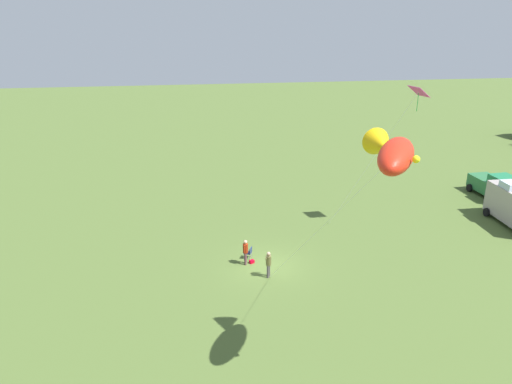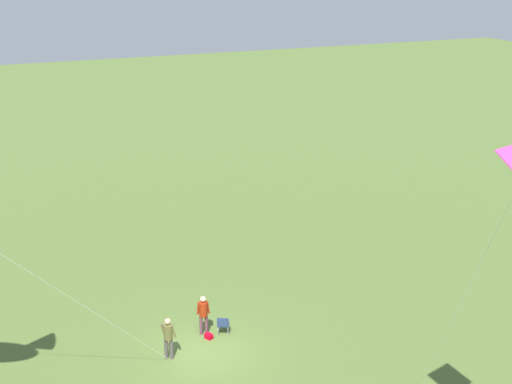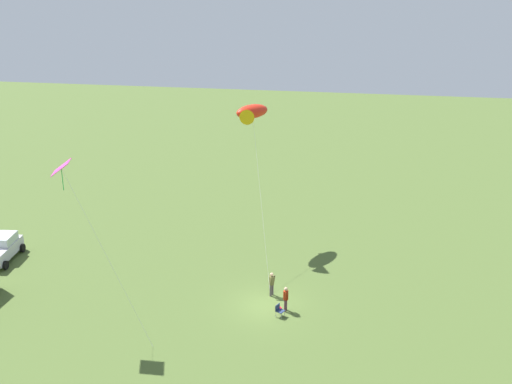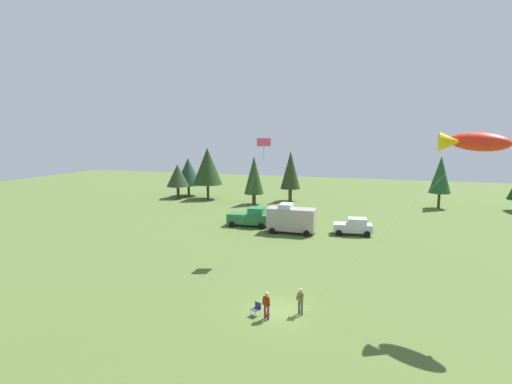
{
  "view_description": "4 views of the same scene",
  "coord_description": "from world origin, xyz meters",
  "px_view_note": "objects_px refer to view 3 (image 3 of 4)",
  "views": [
    {
      "loc": [
        28.57,
        -4.65,
        16.14
      ],
      "look_at": [
        1.68,
        -0.93,
        5.87
      ],
      "focal_mm": 35.0,
      "sensor_mm": 36.0,
      "label": 1
    },
    {
      "loc": [
        7.49,
        23.63,
        15.25
      ],
      "look_at": [
        -1.63,
        1.47,
        6.99
      ],
      "focal_mm": 50.0,
      "sensor_mm": 36.0,
      "label": 2
    },
    {
      "loc": [
        -34.74,
        -5.75,
        20.77
      ],
      "look_at": [
        2.01,
        1.11,
        7.32
      ],
      "focal_mm": 42.0,
      "sensor_mm": 36.0,
      "label": 3
    },
    {
      "loc": [
        5.9,
        -23.37,
        11.19
      ],
      "look_at": [
        -1.82,
        0.87,
        7.47
      ],
      "focal_mm": 28.0,
      "sensor_mm": 36.0,
      "label": 4
    }
  ],
  "objects_px": {
    "folding_chair": "(279,310)",
    "backpack_on_grass": "(279,309)",
    "person_kite_flyer": "(272,282)",
    "kite_large_fish": "(251,112)",
    "person_spectator": "(286,297)",
    "kite_diamond_rainbow": "(63,171)",
    "car_silver_compact": "(1,248)"
  },
  "relations": [
    {
      "from": "folding_chair",
      "to": "person_spectator",
      "type": "distance_m",
      "value": 0.97
    },
    {
      "from": "person_kite_flyer",
      "to": "person_spectator",
      "type": "height_order",
      "value": "same"
    },
    {
      "from": "backpack_on_grass",
      "to": "car_silver_compact",
      "type": "bearing_deg",
      "value": 80.83
    },
    {
      "from": "folding_chair",
      "to": "backpack_on_grass",
      "type": "distance_m",
      "value": 0.77
    },
    {
      "from": "person_kite_flyer",
      "to": "kite_large_fish",
      "type": "relative_size",
      "value": 0.15
    },
    {
      "from": "person_spectator",
      "to": "person_kite_flyer",
      "type": "bearing_deg",
      "value": 135.16
    },
    {
      "from": "person_kite_flyer",
      "to": "folding_chair",
      "type": "xyz_separation_m",
      "value": [
        -2.58,
        -0.91,
        -0.53
      ]
    },
    {
      "from": "backpack_on_grass",
      "to": "car_silver_compact",
      "type": "distance_m",
      "value": 22.64
    },
    {
      "from": "folding_chair",
      "to": "person_spectator",
      "type": "height_order",
      "value": "person_spectator"
    },
    {
      "from": "person_spectator",
      "to": "kite_diamond_rainbow",
      "type": "xyz_separation_m",
      "value": [
        -4.0,
        12.6,
        9.21
      ]
    },
    {
      "from": "folding_chair",
      "to": "car_silver_compact",
      "type": "relative_size",
      "value": 0.19
    },
    {
      "from": "kite_diamond_rainbow",
      "to": "car_silver_compact",
      "type": "bearing_deg",
      "value": 53.4
    },
    {
      "from": "person_kite_flyer",
      "to": "backpack_on_grass",
      "type": "height_order",
      "value": "person_kite_flyer"
    },
    {
      "from": "person_kite_flyer",
      "to": "car_silver_compact",
      "type": "distance_m",
      "value": 21.59
    },
    {
      "from": "person_kite_flyer",
      "to": "backpack_on_grass",
      "type": "distance_m",
      "value": 2.26
    },
    {
      "from": "kite_large_fish",
      "to": "person_spectator",
      "type": "bearing_deg",
      "value": -158.41
    },
    {
      "from": "person_spectator",
      "to": "folding_chair",
      "type": "bearing_deg",
      "value": -102.7
    },
    {
      "from": "person_kite_flyer",
      "to": "kite_large_fish",
      "type": "xyz_separation_m",
      "value": [
        9.46,
        3.24,
        9.7
      ]
    },
    {
      "from": "folding_chair",
      "to": "kite_large_fish",
      "type": "bearing_deg",
      "value": 134.09
    },
    {
      "from": "person_kite_flyer",
      "to": "backpack_on_grass",
      "type": "relative_size",
      "value": 5.44
    },
    {
      "from": "kite_large_fish",
      "to": "kite_diamond_rainbow",
      "type": "height_order",
      "value": "kite_large_fish"
    },
    {
      "from": "car_silver_compact",
      "to": "kite_diamond_rainbow",
      "type": "distance_m",
      "value": 15.69
    },
    {
      "from": "person_spectator",
      "to": "kite_diamond_rainbow",
      "type": "bearing_deg",
      "value": -151.03
    },
    {
      "from": "backpack_on_grass",
      "to": "kite_large_fish",
      "type": "xyz_separation_m",
      "value": [
        11.37,
        4.04,
        10.61
      ]
    },
    {
      "from": "car_silver_compact",
      "to": "kite_large_fish",
      "type": "height_order",
      "value": "kite_large_fish"
    },
    {
      "from": "car_silver_compact",
      "to": "kite_diamond_rainbow",
      "type": "xyz_separation_m",
      "value": [
        -7.54,
        -10.16,
        9.28
      ]
    },
    {
      "from": "folding_chair",
      "to": "kite_diamond_rainbow",
      "type": "distance_m",
      "value": 16.01
    },
    {
      "from": "person_kite_flyer",
      "to": "backpack_on_grass",
      "type": "xyz_separation_m",
      "value": [
        -1.91,
        -0.81,
        -0.91
      ]
    },
    {
      "from": "car_silver_compact",
      "to": "kite_diamond_rainbow",
      "type": "bearing_deg",
      "value": -133.96
    },
    {
      "from": "person_spectator",
      "to": "car_silver_compact",
      "type": "height_order",
      "value": "car_silver_compact"
    },
    {
      "from": "person_kite_flyer",
      "to": "car_silver_compact",
      "type": "relative_size",
      "value": 0.4
    },
    {
      "from": "person_kite_flyer",
      "to": "person_spectator",
      "type": "relative_size",
      "value": 1.0
    }
  ]
}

